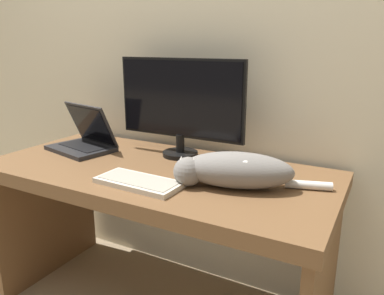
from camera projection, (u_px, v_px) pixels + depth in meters
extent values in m
cube|color=beige|center=(201.00, 29.00, 1.80)|extent=(6.40, 0.06, 2.60)
cube|color=brown|center=(156.00, 175.00, 1.61)|extent=(1.51, 0.70, 0.06)
cube|color=brown|center=(48.00, 216.00, 2.04)|extent=(0.04, 0.65, 0.66)
cylinder|color=black|center=(181.00, 154.00, 1.78)|extent=(0.17, 0.17, 0.02)
cylinder|color=black|center=(181.00, 143.00, 1.76)|extent=(0.04, 0.04, 0.08)
cube|color=black|center=(181.00, 98.00, 1.71)|extent=(0.63, 0.02, 0.36)
cube|color=black|center=(180.00, 99.00, 1.70)|extent=(0.61, 0.01, 0.34)
cube|color=#232326|center=(81.00, 149.00, 1.86)|extent=(0.36, 0.29, 0.02)
cube|color=black|center=(83.00, 146.00, 1.87)|extent=(0.28, 0.18, 0.00)
cube|color=#232326|center=(91.00, 124.00, 1.88)|extent=(0.33, 0.16, 0.21)
cube|color=black|center=(90.00, 125.00, 1.88)|extent=(0.29, 0.14, 0.18)
cube|color=beige|center=(139.00, 182.00, 1.41)|extent=(0.34, 0.16, 0.02)
cube|color=#ABA393|center=(139.00, 180.00, 1.41)|extent=(0.31, 0.13, 0.00)
ellipsoid|color=gray|center=(237.00, 170.00, 1.38)|extent=(0.44, 0.28, 0.13)
ellipsoid|color=white|center=(243.00, 161.00, 1.36)|extent=(0.21, 0.17, 0.05)
sphere|color=gray|center=(188.00, 172.00, 1.39)|extent=(0.11, 0.11, 0.11)
cone|color=white|center=(181.00, 160.00, 1.39)|extent=(0.03, 0.03, 0.03)
cone|color=white|center=(195.00, 160.00, 1.38)|extent=(0.03, 0.03, 0.03)
cylinder|color=white|center=(308.00, 185.00, 1.37)|extent=(0.17, 0.08, 0.03)
cube|color=#2D6BB7|center=(261.00, 164.00, 1.57)|extent=(0.06, 0.06, 0.06)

